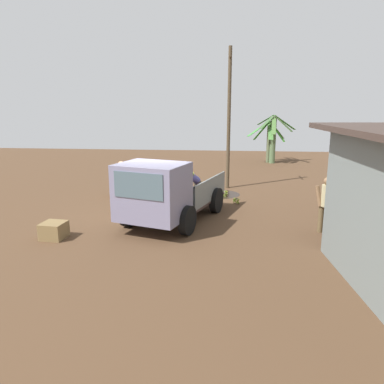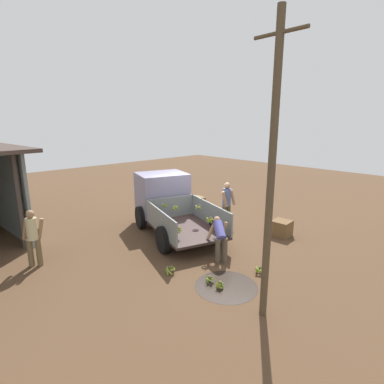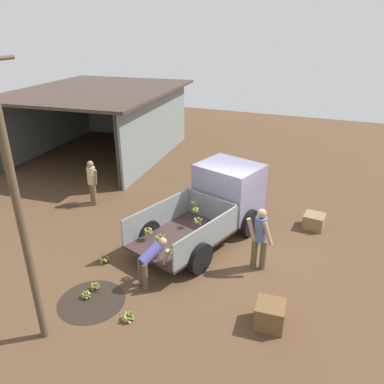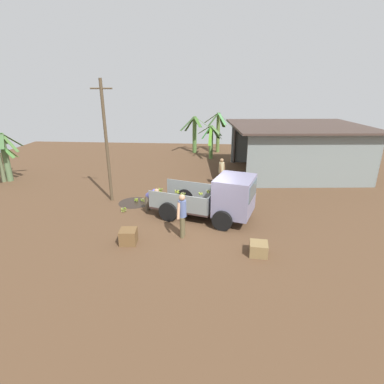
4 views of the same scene
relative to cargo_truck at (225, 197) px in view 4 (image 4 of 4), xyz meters
name	(u,v)px [view 4 (image 4 of 4)]	position (x,y,z in m)	size (l,w,h in m)	color
ground	(200,224)	(-1.02, -0.45, -1.06)	(36.00, 36.00, 0.00)	#503824
mud_patch_0	(134,203)	(-4.47, 1.69, -1.06)	(1.57, 1.57, 0.01)	black
cargo_truck	(225,197)	(0.00, 0.00, 0.00)	(4.72, 3.08, 2.01)	#362624
warehouse_shed	(304,138)	(5.28, 7.77, 1.28)	(8.95, 7.62, 3.18)	slate
utility_pole	(106,141)	(-5.70, 1.96, 1.99)	(1.03, 0.15, 5.91)	#4D3E2B
banana_palm_1	(211,141)	(-0.77, 11.47, 0.35)	(1.94, 2.67, 2.61)	#547F3C
banana_palm_2	(5,156)	(-13.03, 4.68, 0.50)	(2.58, 2.44, 2.94)	#556F47
banana_palm_3	(195,134)	(-2.21, 13.58, 0.55)	(2.52, 2.09, 3.07)	#4E7436
banana_palm_4	(218,131)	(-0.21, 13.89, 0.73)	(2.48, 2.70, 3.36)	#5C7736
person_foreground_visitor	(182,214)	(-1.68, -1.61, -0.09)	(0.36, 0.73, 1.74)	brown
person_worker_loading	(152,197)	(-3.34, 0.68, -0.33)	(0.84, 0.79, 1.21)	brown
person_bystander_near_shed	(221,171)	(-0.06, 4.75, -0.16)	(0.47, 0.57, 1.63)	brown
banana_bunch_on_ground_0	(124,209)	(-4.68, 0.56, -0.94)	(0.28, 0.29, 0.21)	#4B4431
banana_bunch_on_ground_1	(143,200)	(-4.06, 1.86, -0.95)	(0.23, 0.25, 0.20)	brown
banana_bunch_on_ground_2	(164,197)	(-3.04, 2.30, -0.92)	(0.28, 0.27, 0.23)	brown
banana_bunch_on_ground_3	(136,200)	(-4.41, 1.87, -0.96)	(0.21, 0.21, 0.19)	brown
wooden_crate_0	(128,236)	(-3.63, -2.31, -0.78)	(0.61, 0.61, 0.56)	brown
wooden_crate_1	(259,249)	(1.13, -2.76, -0.83)	(0.62, 0.62, 0.45)	olive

